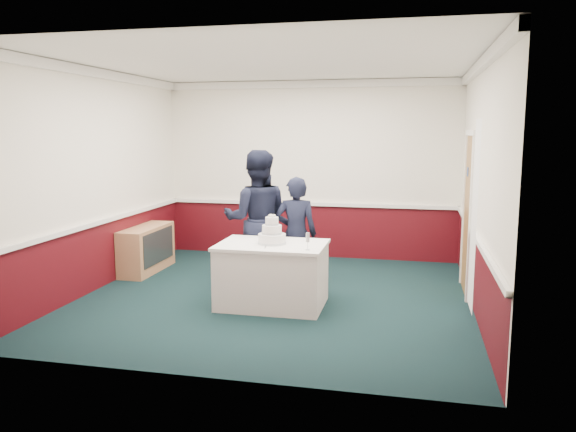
% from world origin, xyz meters
% --- Properties ---
extents(ground, '(5.00, 5.00, 0.00)m').
position_xyz_m(ground, '(0.00, 0.00, 0.00)').
color(ground, black).
rests_on(ground, ground).
extents(room_shell, '(5.00, 5.00, 3.00)m').
position_xyz_m(room_shell, '(0.08, 0.61, 1.97)').
color(room_shell, white).
rests_on(room_shell, ground).
extents(sideboard, '(0.41, 1.20, 0.70)m').
position_xyz_m(sideboard, '(-2.28, 0.90, 0.35)').
color(sideboard, tan).
rests_on(sideboard, ground).
extents(cake_table, '(1.32, 0.92, 0.79)m').
position_xyz_m(cake_table, '(0.05, -0.35, 0.40)').
color(cake_table, white).
rests_on(cake_table, ground).
extents(wedding_cake, '(0.35, 0.35, 0.36)m').
position_xyz_m(wedding_cake, '(0.05, -0.35, 0.90)').
color(wedding_cake, white).
rests_on(wedding_cake, cake_table).
extents(cake_knife, '(0.06, 0.22, 0.00)m').
position_xyz_m(cake_knife, '(0.02, -0.55, 0.79)').
color(cake_knife, silver).
rests_on(cake_knife, cake_table).
extents(champagne_flute, '(0.05, 0.05, 0.21)m').
position_xyz_m(champagne_flute, '(0.55, -0.63, 0.93)').
color(champagne_flute, silver).
rests_on(champagne_flute, cake_table).
extents(person_man, '(1.06, 0.90, 1.91)m').
position_xyz_m(person_man, '(-0.37, 0.43, 0.95)').
color(person_man, black).
rests_on(person_man, ground).
extents(person_woman, '(0.61, 0.45, 1.56)m').
position_xyz_m(person_woman, '(0.20, 0.39, 0.78)').
color(person_woman, black).
rests_on(person_woman, ground).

